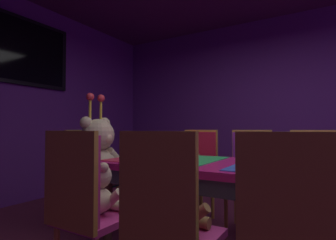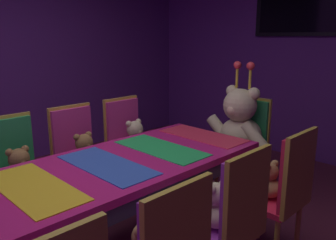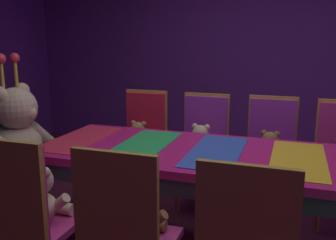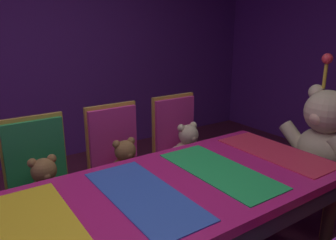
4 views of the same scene
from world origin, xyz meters
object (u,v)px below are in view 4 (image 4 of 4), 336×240
at_px(teddy_left_1, 46,185).
at_px(chair_left_2, 117,156).
at_px(teddy_left_3, 189,146).
at_px(banquet_table, 144,210).
at_px(throne_chair, 333,150).
at_px(chair_left_1, 40,176).
at_px(king_teddy_bear, 323,136).
at_px(chair_left_3, 178,141).
at_px(teddy_left_2, 126,163).

xyz_separation_m(teddy_left_1, chair_left_2, (-0.16, 0.57, 0.00)).
height_order(teddy_left_1, teddy_left_3, teddy_left_3).
relative_size(banquet_table, throne_chair, 2.41).
bearing_deg(banquet_table, teddy_left_1, -156.10).
relative_size(chair_left_1, chair_left_2, 1.00).
height_order(chair_left_1, king_teddy_bear, king_teddy_bear).
relative_size(teddy_left_3, king_teddy_bear, 0.39).
bearing_deg(banquet_table, teddy_left_3, 130.25).
bearing_deg(chair_left_2, chair_left_3, 90.46).
relative_size(banquet_table, teddy_left_3, 6.80).
bearing_deg(teddy_left_1, chair_left_1, 180.00).
xyz_separation_m(teddy_left_1, chair_left_3, (-0.16, 1.14, 0.00)).
bearing_deg(banquet_table, chair_left_3, 135.63).
bearing_deg(king_teddy_bear, banquet_table, -0.00).
bearing_deg(throne_chair, teddy_left_1, -18.77).
distance_m(teddy_left_1, throne_chair, 2.15).
xyz_separation_m(teddy_left_1, throne_chair, (0.69, 2.04, 0.00)).
xyz_separation_m(throne_chair, king_teddy_bear, (0.00, -0.17, 0.15)).
height_order(teddy_left_1, chair_left_2, chair_left_2).
relative_size(banquet_table, teddy_left_1, 7.13).
bearing_deg(chair_left_3, teddy_left_3, 0.00).
relative_size(teddy_left_1, throne_chair, 0.34).
distance_m(teddy_left_3, king_teddy_bear, 1.02).
relative_size(teddy_left_3, throne_chair, 0.35).
relative_size(teddy_left_1, teddy_left_3, 0.95).
distance_m(teddy_left_2, chair_left_3, 0.59).
xyz_separation_m(teddy_left_1, king_teddy_bear, (0.69, 1.87, 0.15)).
distance_m(chair_left_2, teddy_left_3, 0.59).
bearing_deg(teddy_left_3, teddy_left_1, -89.24).
xyz_separation_m(banquet_table, chair_left_1, (-0.84, -0.31, -0.06)).
height_order(chair_left_3, throne_chair, same).
bearing_deg(teddy_left_3, throne_chair, 51.66).
bearing_deg(king_teddy_bear, teddy_left_1, -20.34).
distance_m(chair_left_1, teddy_left_3, 1.15).
height_order(chair_left_1, chair_left_3, same).
xyz_separation_m(chair_left_3, throne_chair, (0.85, 0.89, 0.00)).
height_order(teddy_left_2, teddy_left_3, teddy_left_3).
bearing_deg(teddy_left_1, chair_left_3, 98.08).
height_order(banquet_table, teddy_left_3, teddy_left_3).
bearing_deg(teddy_left_2, teddy_left_3, 90.34).
height_order(chair_left_3, teddy_left_3, chair_left_3).
bearing_deg(king_teddy_bear, teddy_left_2, -28.46).
bearing_deg(chair_left_1, teddy_left_2, 76.74).
distance_m(chair_left_2, chair_left_3, 0.57).
bearing_deg(teddy_left_3, teddy_left_2, -89.66).
relative_size(teddy_left_2, throne_chair, 0.34).
xyz_separation_m(banquet_table, chair_left_3, (-0.85, 0.84, -0.06)).
bearing_deg(chair_left_3, teddy_left_2, -75.33).
distance_m(chair_left_2, throne_chair, 1.70).
xyz_separation_m(banquet_table, teddy_left_2, (-0.70, 0.26, -0.06)).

